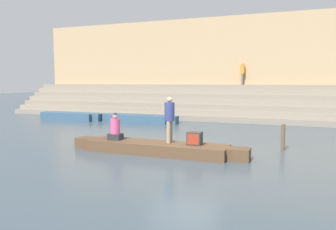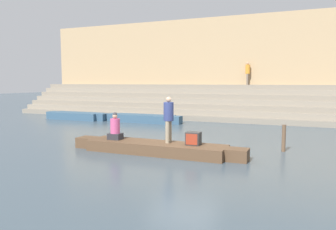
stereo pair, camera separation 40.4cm
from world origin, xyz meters
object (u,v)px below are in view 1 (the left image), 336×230
at_px(person_standing, 170,117).
at_px(moored_boat_shore, 139,118).
at_px(rowboat_main, 156,148).
at_px(tv_set, 195,138).
at_px(moored_boat_distant, 71,116).
at_px(mooring_post, 283,138).
at_px(person_rowing, 115,129).
at_px(person_on_steps, 242,72).

height_order(person_standing, moored_boat_shore, person_standing).
xyz_separation_m(rowboat_main, tv_set, (1.44, 0.07, 0.42)).
relative_size(moored_boat_distant, mooring_post, 4.73).
bearing_deg(person_rowing, person_standing, -1.03).
height_order(rowboat_main, person_rowing, person_rowing).
xyz_separation_m(moored_boat_distant, person_on_steps, (10.87, 5.81, 3.11)).
xyz_separation_m(tv_set, person_on_steps, (-0.35, 13.62, 2.73)).
bearing_deg(tv_set, moored_boat_shore, 123.94).
relative_size(person_standing, person_on_steps, 1.02).
relative_size(person_standing, tv_set, 3.37).
bearing_deg(moored_boat_shore, person_rowing, -73.93).
relative_size(rowboat_main, person_on_steps, 4.09).
height_order(person_standing, moored_boat_distant, person_standing).
relative_size(person_standing, mooring_post, 1.64).
distance_m(tv_set, moored_boat_distant, 13.68).
distance_m(moored_boat_distant, person_on_steps, 12.71).
xyz_separation_m(moored_boat_shore, mooring_post, (9.03, -6.12, 0.25)).
bearing_deg(mooring_post, tv_set, -144.37).
distance_m(moored_boat_distant, mooring_post, 15.24).
height_order(person_rowing, mooring_post, person_rowing).
xyz_separation_m(person_rowing, moored_boat_distant, (-8.08, 7.90, -0.56)).
xyz_separation_m(rowboat_main, person_on_steps, (1.09, 13.69, 3.15)).
distance_m(tv_set, mooring_post, 3.56).
distance_m(rowboat_main, tv_set, 1.50).
height_order(moored_boat_shore, person_on_steps, person_on_steps).
bearing_deg(rowboat_main, tv_set, 3.54).
xyz_separation_m(tv_set, mooring_post, (2.89, 2.07, -0.13)).
relative_size(person_standing, moored_boat_distant, 0.35).
height_order(moored_boat_shore, mooring_post, mooring_post).
bearing_deg(mooring_post, rowboat_main, -153.64).
distance_m(person_standing, person_rowing, 2.24).
xyz_separation_m(moored_boat_distant, mooring_post, (14.11, -5.74, 0.25)).
bearing_deg(person_on_steps, mooring_post, -98.17).
height_order(person_rowing, moored_boat_distant, person_rowing).
distance_m(tv_set, moored_boat_shore, 10.24).
distance_m(tv_set, person_on_steps, 13.90).
bearing_deg(mooring_post, person_standing, -152.69).
xyz_separation_m(rowboat_main, person_standing, (0.46, 0.15, 1.15)).
height_order(person_standing, person_rowing, person_standing).
height_order(person_rowing, person_on_steps, person_on_steps).
relative_size(tv_set, mooring_post, 0.49).
distance_m(person_standing, mooring_post, 4.44).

